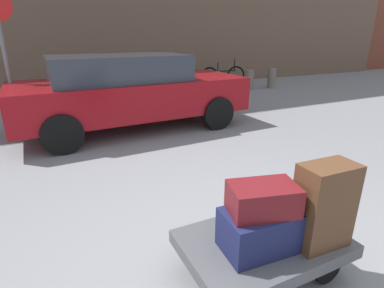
% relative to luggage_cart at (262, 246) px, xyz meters
% --- Properties ---
extents(ground_plane, '(60.00, 60.00, 0.00)m').
position_rel_luggage_cart_xyz_m(ground_plane, '(0.00, 0.00, -0.27)').
color(ground_plane, gray).
extents(luggage_cart, '(1.18, 0.78, 0.34)m').
position_rel_luggage_cart_xyz_m(luggage_cart, '(0.00, 0.00, 0.00)').
color(luggage_cart, '#4C4C51').
rests_on(luggage_cart, ground_plane).
extents(duffel_bag_navy_rear_left, '(0.55, 0.37, 0.29)m').
position_rel_luggage_cart_xyz_m(duffel_bag_navy_rear_left, '(-0.09, -0.07, 0.22)').
color(duffel_bag_navy_rear_left, '#191E47').
rests_on(duffel_bag_navy_rear_left, luggage_cart).
extents(suitcase_brown_center, '(0.40, 0.25, 0.61)m').
position_rel_luggage_cart_xyz_m(suitcase_brown_center, '(0.33, -0.21, 0.38)').
color(suitcase_brown_center, '#51331E').
rests_on(suitcase_brown_center, luggage_cart).
extents(duffel_bag_teal_front_right, '(0.58, 0.38, 0.29)m').
position_rel_luggage_cart_xyz_m(duffel_bag_teal_front_right, '(0.14, 0.21, 0.22)').
color(duffel_bag_teal_front_right, '#144C51').
rests_on(duffel_bag_teal_front_right, luggage_cart).
extents(duffel_bag_maroon_topmost_pile, '(0.50, 0.39, 0.20)m').
position_rel_luggage_cart_xyz_m(duffel_bag_maroon_topmost_pile, '(-0.09, -0.07, 0.46)').
color(duffel_bag_maroon_topmost_pile, maroon).
rests_on(duffel_bag_maroon_topmost_pile, duffel_bag_navy_rear_left).
extents(parked_car, '(4.37, 2.05, 1.42)m').
position_rel_luggage_cart_xyz_m(parked_car, '(0.17, 4.32, 0.49)').
color(parked_car, maroon).
rests_on(parked_car, ground_plane).
extents(bicycle_leaning, '(1.76, 0.25, 0.96)m').
position_rel_luggage_cart_xyz_m(bicycle_leaning, '(4.49, 7.92, 0.10)').
color(bicycle_leaning, black).
rests_on(bicycle_leaning, ground_plane).
extents(bollard_kerb_near, '(0.28, 0.28, 0.68)m').
position_rel_luggage_cart_xyz_m(bollard_kerb_near, '(2.24, 6.98, 0.07)').
color(bollard_kerb_near, '#72665B').
rests_on(bollard_kerb_near, ground_plane).
extents(bollard_kerb_mid, '(0.28, 0.28, 0.68)m').
position_rel_luggage_cart_xyz_m(bollard_kerb_mid, '(3.62, 6.98, 0.07)').
color(bollard_kerb_mid, '#72665B').
rests_on(bollard_kerb_mid, ground_plane).
extents(bollard_kerb_far, '(0.28, 0.28, 0.68)m').
position_rel_luggage_cart_xyz_m(bollard_kerb_far, '(4.96, 6.98, 0.07)').
color(bollard_kerb_far, '#72665B').
rests_on(bollard_kerb_far, ground_plane).
extents(bollard_corner, '(0.28, 0.28, 0.68)m').
position_rel_luggage_cart_xyz_m(bollard_corner, '(5.92, 6.98, 0.07)').
color(bollard_corner, '#72665B').
rests_on(bollard_corner, ground_plane).
extents(no_parking_sign, '(0.50, 0.07, 2.46)m').
position_rel_luggage_cart_xyz_m(no_parking_sign, '(-1.82, 4.76, 1.25)').
color(no_parking_sign, slate).
rests_on(no_parking_sign, ground_plane).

